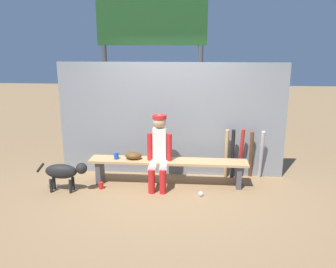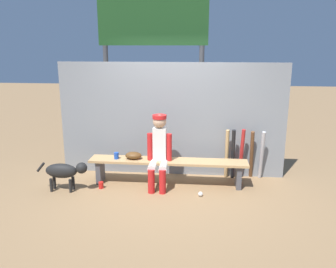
{
  "view_description": "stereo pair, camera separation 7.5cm",
  "coord_description": "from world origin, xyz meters",
  "views": [
    {
      "loc": [
        0.49,
        -5.53,
        2.31
      ],
      "look_at": [
        0.0,
        0.0,
        0.88
      ],
      "focal_mm": 37.39,
      "sensor_mm": 36.0,
      "label": 1
    },
    {
      "loc": [
        0.56,
        -5.53,
        2.31
      ],
      "look_at": [
        0.0,
        0.0,
        0.88
      ],
      "focal_mm": 37.39,
      "sensor_mm": 36.0,
      "label": 2
    }
  ],
  "objects": [
    {
      "name": "ground_plane",
      "position": [
        0.0,
        0.0,
        0.0
      ],
      "size": [
        30.0,
        30.0,
        0.0
      ],
      "primitive_type": "plane",
      "color": "olive"
    },
    {
      "name": "bat_aluminum_silver",
      "position": [
        1.6,
        0.39,
        0.44
      ],
      "size": [
        0.07,
        0.24,
        0.89
      ],
      "primitive_type": "cylinder",
      "rotation": [
        0.2,
        0.0,
        -0.02
      ],
      "color": "#B7B7BC",
      "rests_on": "ground_plane"
    },
    {
      "name": "dog",
      "position": [
        -1.63,
        -0.44,
        0.34
      ],
      "size": [
        0.84,
        0.2,
        0.49
      ],
      "color": "black",
      "rests_on": "ground_plane"
    },
    {
      "name": "bat_wood_dark",
      "position": [
        1.43,
        0.44,
        0.44
      ],
      "size": [
        0.1,
        0.23,
        0.87
      ],
      "primitive_type": "cylinder",
      "rotation": [
        0.18,
        0.0,
        -0.18
      ],
      "color": "brown",
      "rests_on": "ground_plane"
    },
    {
      "name": "bat_aluminum_black",
      "position": [
        1.1,
        0.37,
        0.45
      ],
      "size": [
        0.09,
        0.19,
        0.9
      ],
      "primitive_type": "cylinder",
      "rotation": [
        0.13,
        0.0,
        -0.15
      ],
      "color": "black",
      "rests_on": "ground_plane"
    },
    {
      "name": "chainlink_fence",
      "position": [
        0.0,
        0.52,
        1.01
      ],
      "size": [
        4.02,
        0.03,
        2.02
      ],
      "primitive_type": "cube",
      "color": "gray",
      "rests_on": "ground_plane"
    },
    {
      "name": "baseball",
      "position": [
        0.56,
        -0.43,
        0.04
      ],
      "size": [
        0.07,
        0.07,
        0.07
      ],
      "primitive_type": "sphere",
      "color": "white",
      "rests_on": "ground_plane"
    },
    {
      "name": "cup_on_bench",
      "position": [
        -0.87,
        -0.02,
        0.49
      ],
      "size": [
        0.08,
        0.08,
        0.11
      ],
      "primitive_type": "cylinder",
      "color": "#1E47AD",
      "rests_on": "dugout_bench"
    },
    {
      "name": "bat_wood_tan",
      "position": [
        1.0,
        0.39,
        0.45
      ],
      "size": [
        0.07,
        0.15,
        0.89
      ],
      "primitive_type": "cylinder",
      "rotation": [
        0.1,
        0.0,
        -0.04
      ],
      "color": "tan",
      "rests_on": "ground_plane"
    },
    {
      "name": "bat_aluminum_red",
      "position": [
        1.25,
        0.38,
        0.46
      ],
      "size": [
        0.1,
        0.2,
        0.91
      ],
      "primitive_type": "cylinder",
      "rotation": [
        0.14,
        0.0,
        0.19
      ],
      "color": "#B22323",
      "rests_on": "ground_plane"
    },
    {
      "name": "dugout_bench",
      "position": [
        0.0,
        0.0,
        0.34
      ],
      "size": [
        2.65,
        0.36,
        0.43
      ],
      "color": "tan",
      "rests_on": "ground_plane"
    },
    {
      "name": "cup_on_ground",
      "position": [
        -1.08,
        -0.29,
        0.06
      ],
      "size": [
        0.08,
        0.08,
        0.11
      ],
      "primitive_type": "cylinder",
      "color": "red",
      "rests_on": "ground_plane"
    },
    {
      "name": "player_seated",
      "position": [
        -0.14,
        -0.1,
        0.65
      ],
      "size": [
        0.41,
        0.55,
        1.2
      ],
      "color": "silver",
      "rests_on": "ground_plane"
    },
    {
      "name": "scoreboard",
      "position": [
        -0.41,
        1.61,
        2.49
      ],
      "size": [
        2.47,
        0.27,
        3.52
      ],
      "color": "#3F3F42",
      "rests_on": "ground_plane"
    },
    {
      "name": "baseball_glove",
      "position": [
        -0.59,
        0.0,
        0.49
      ],
      "size": [
        0.28,
        0.2,
        0.12
      ],
      "primitive_type": "ellipsoid",
      "color": "#593819",
      "rests_on": "dugout_bench"
    }
  ]
}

